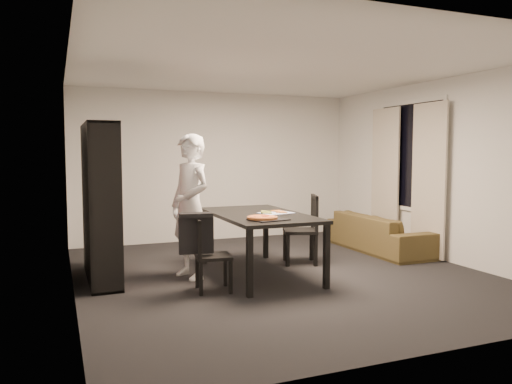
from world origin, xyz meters
name	(u,v)px	position (x,y,z in m)	size (l,w,h in m)	color
room	(282,173)	(0.00, 0.00, 1.30)	(5.01, 5.51, 2.61)	black
window_pane	(410,156)	(2.48, 0.60, 1.50)	(0.02, 1.40, 1.60)	black
window_frame	(410,156)	(2.48, 0.60, 1.50)	(0.03, 1.52, 1.72)	white
curtain_left	(429,180)	(2.40, 0.08, 1.15)	(0.03, 0.70, 2.25)	beige
curtain_right	(385,177)	(2.40, 1.12, 1.15)	(0.03, 0.70, 2.25)	beige
bookshelf	(100,202)	(-2.16, 0.60, 0.95)	(0.35, 1.50, 1.90)	black
dining_table	(259,219)	(-0.28, 0.07, 0.72)	(1.05, 1.88, 0.78)	black
chair_left	(206,250)	(-1.11, -0.41, 0.47)	(0.43, 0.43, 0.83)	black
chair_right	(307,224)	(0.59, 0.42, 0.55)	(0.57, 0.57, 0.96)	black
draped_jacket	(196,232)	(-1.22, -0.40, 0.68)	(0.39, 0.21, 0.46)	black
person	(190,206)	(-1.12, 0.26, 0.89)	(0.65, 0.43, 1.78)	white
baking_tray	(269,219)	(-0.40, -0.52, 0.79)	(0.40, 0.32, 0.01)	black
pepperoni_pizza	(262,218)	(-0.46, -0.48, 0.81)	(0.35, 0.35, 0.03)	#9F592E
kitchen_towel	(276,213)	(-0.07, 0.01, 0.79)	(0.40, 0.30, 0.01)	silver
pizza_slices	(272,212)	(-0.10, 0.06, 0.80)	(0.37, 0.31, 0.01)	gold
sofa	(379,233)	(2.07, 0.79, 0.29)	(1.98, 0.77, 0.58)	#44391B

